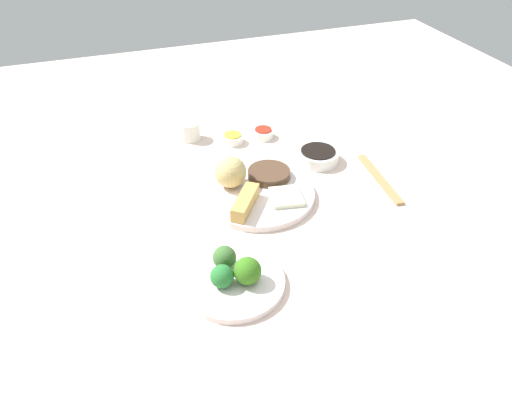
{
  "coord_description": "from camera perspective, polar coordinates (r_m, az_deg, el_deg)",
  "views": [
    {
      "loc": [
        -0.39,
        -0.92,
        0.72
      ],
      "look_at": [
        -0.08,
        -0.07,
        0.06
      ],
      "focal_mm": 36.22,
      "sensor_mm": 36.0,
      "label": 1
    }
  ],
  "objects": [
    {
      "name": "spring_roll",
      "position": [
        1.14,
        -1.19,
        0.3
      ],
      "size": [
        0.09,
        0.11,
        0.03
      ],
      "primitive_type": "cube",
      "rotation": [
        0.0,
        0.0,
        0.95
      ],
      "color": "tan",
      "rests_on": "main_plate"
    },
    {
      "name": "soy_sauce_bowl",
      "position": [
        1.35,
        6.83,
        5.34
      ],
      "size": [
        0.11,
        0.11,
        0.03
      ],
      "primitive_type": "cylinder",
      "color": "white",
      "rests_on": "tabletop"
    },
    {
      "name": "tabletop",
      "position": [
        1.23,
        2.64,
        0.71
      ],
      "size": [
        2.2,
        2.2,
        0.02
      ],
      "primitive_type": "cube",
      "color": "beige",
      "rests_on": "ground"
    },
    {
      "name": "crab_rangoon_wonton",
      "position": [
        1.18,
        3.27,
        0.89
      ],
      "size": [
        0.08,
        0.09,
        0.01
      ],
      "primitive_type": "cube",
      "rotation": [
        0.0,
        0.0,
        -0.17
      ],
      "color": "beige",
      "rests_on": "main_plate"
    },
    {
      "name": "broccoli_floret_2",
      "position": [
        0.96,
        -0.96,
        -7.29
      ],
      "size": [
        0.05,
        0.05,
        0.05
      ],
      "primitive_type": "sphere",
      "color": "#36721A",
      "rests_on": "broccoli_plate"
    },
    {
      "name": "sauce_ramekin_hot_mustard_liquid",
      "position": [
        1.43,
        -2.6,
        7.76
      ],
      "size": [
        0.05,
        0.05,
        0.0
      ],
      "primitive_type": "cylinder",
      "color": "yellow",
      "rests_on": "sauce_ramekin_hot_mustard"
    },
    {
      "name": "broccoli_floret_0",
      "position": [
        0.96,
        -3.77,
        -7.86
      ],
      "size": [
        0.04,
        0.04,
        0.04
      ],
      "primitive_type": "sphere",
      "color": "#26722F",
      "rests_on": "broccoli_plate"
    },
    {
      "name": "broccoli_plate",
      "position": [
        0.99,
        -2.58,
        -8.55
      ],
      "size": [
        0.2,
        0.2,
        0.01
      ],
      "primitive_type": "cylinder",
      "color": "white",
      "rests_on": "tabletop"
    },
    {
      "name": "broccoli_floret_1",
      "position": [
        1.0,
        -3.5,
        -5.8
      ],
      "size": [
        0.05,
        0.05,
        0.05
      ],
      "primitive_type": "sphere",
      "color": "#3A662E",
      "rests_on": "broccoli_plate"
    },
    {
      "name": "main_plate",
      "position": [
        1.21,
        0.18,
        1.14
      ],
      "size": [
        0.27,
        0.27,
        0.02
      ],
      "primitive_type": "cylinder",
      "color": "white",
      "rests_on": "tabletop"
    },
    {
      "name": "sauce_ramekin_sweet_and_sour_liquid",
      "position": [
        1.45,
        0.8,
        8.34
      ],
      "size": [
        0.05,
        0.05,
        0.0
      ],
      "primitive_type": "cylinder",
      "color": "red",
      "rests_on": "sauce_ramekin_sweet_and_sour"
    },
    {
      "name": "rice_scoop",
      "position": [
        1.21,
        -2.84,
        3.66
      ],
      "size": [
        0.08,
        0.08,
        0.08
      ],
      "primitive_type": "sphere",
      "color": "tan",
      "rests_on": "main_plate"
    },
    {
      "name": "sauce_ramekin_hot_mustard",
      "position": [
        1.43,
        -2.59,
        7.28
      ],
      "size": [
        0.06,
        0.06,
        0.02
      ],
      "primitive_type": "cylinder",
      "color": "white",
      "rests_on": "tabletop"
    },
    {
      "name": "sauce_ramekin_sweet_and_sour",
      "position": [
        1.46,
        0.8,
        7.87
      ],
      "size": [
        0.06,
        0.06,
        0.02
      ],
      "primitive_type": "cylinder",
      "color": "white",
      "rests_on": "tabletop"
    },
    {
      "name": "stir_fry_heap",
      "position": [
        1.25,
        1.44,
        3.47
      ],
      "size": [
        0.1,
        0.1,
        0.02
      ],
      "primitive_type": "cylinder",
      "color": "#4E3625",
      "rests_on": "main_plate"
    },
    {
      "name": "soy_sauce_bowl_liquid",
      "position": [
        1.34,
        6.88,
        5.96
      ],
      "size": [
        0.09,
        0.09,
        0.0
      ],
      "primitive_type": "cylinder",
      "color": "black",
      "rests_on": "soy_sauce_bowl"
    },
    {
      "name": "chopsticks_pair",
      "position": [
        1.31,
        13.5,
        2.85
      ],
      "size": [
        0.04,
        0.22,
        0.01
      ],
      "primitive_type": "cube",
      "rotation": [
        0.0,
        0.0,
        1.48
      ],
      "color": "#AC804F",
      "rests_on": "tabletop"
    },
    {
      "name": "teacup",
      "position": [
        1.46,
        -7.33,
        8.13
      ],
      "size": [
        0.06,
        0.06,
        0.05
      ],
      "primitive_type": "cylinder",
      "color": "white",
      "rests_on": "tabletop"
    }
  ]
}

